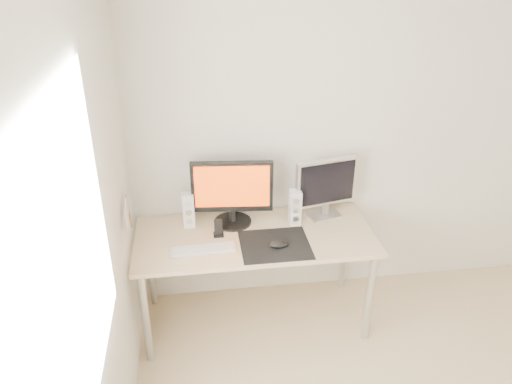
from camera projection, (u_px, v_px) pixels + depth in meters
wall_back at (377, 136)px, 3.55m from camera, size 3.50×0.00×3.50m
wall_left at (80, 331)px, 1.79m from camera, size 0.00×3.50×3.50m
window_pane at (72, 274)px, 1.68m from camera, size 0.00×1.30×1.30m
mousepad at (275, 245)px, 3.23m from camera, size 0.45×0.40×0.00m
mouse at (279, 244)px, 3.20m from camera, size 0.11×0.07×0.04m
desk at (255, 244)px, 3.38m from camera, size 1.60×0.70×0.73m
main_monitor at (232, 191)px, 3.36m from camera, size 0.55×0.28×0.47m
second_monitor at (326, 185)px, 3.47m from camera, size 0.45×0.20×0.43m
speaker_left at (189, 210)px, 3.40m from camera, size 0.08×0.09×0.25m
speaker_right at (295, 207)px, 3.43m from camera, size 0.08×0.09×0.25m
keyboard at (203, 250)px, 3.17m from camera, size 0.42×0.14×0.02m
phone_dock at (218, 231)px, 3.32m from camera, size 0.07×0.06×0.12m
pennant at (127, 212)px, 2.98m from camera, size 0.01×0.23×0.29m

